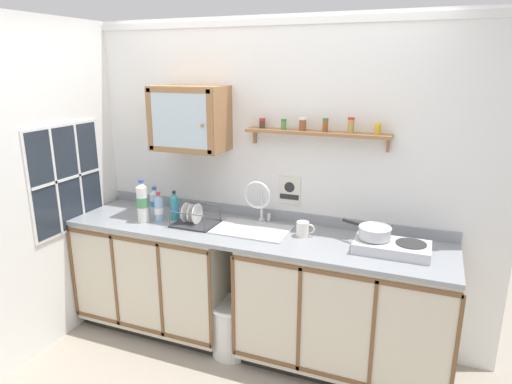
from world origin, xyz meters
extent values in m
plane|color=#9E9384|center=(0.00, 0.00, 0.00)|extent=(5.87, 5.87, 0.00)
cube|color=white|center=(0.00, 0.58, 1.22)|extent=(3.47, 0.05, 2.44)
cube|color=white|center=(0.00, 0.55, 2.39)|extent=(3.47, 0.02, 0.05)
cube|color=white|center=(-1.46, -0.32, 1.22)|extent=(0.05, 3.36, 2.44)
cube|color=black|center=(-0.80, 0.27, 0.04)|extent=(1.21, 0.58, 0.08)
cube|color=beige|center=(-0.80, 0.24, 0.49)|extent=(1.24, 0.64, 0.82)
cube|color=brown|center=(-0.80, -0.09, 0.86)|extent=(1.24, 0.01, 0.03)
cube|color=brown|center=(-0.80, -0.09, 0.13)|extent=(1.24, 0.01, 0.03)
cube|color=brown|center=(-1.42, -0.09, 0.49)|extent=(0.02, 0.01, 0.76)
cube|color=brown|center=(-1.00, -0.09, 0.49)|extent=(0.02, 0.01, 0.76)
cube|color=brown|center=(-0.59, -0.09, 0.49)|extent=(0.02, 0.01, 0.76)
cube|color=brown|center=(-0.18, -0.09, 0.49)|extent=(0.02, 0.01, 0.76)
cube|color=black|center=(0.71, 0.27, 0.04)|extent=(1.39, 0.58, 0.08)
cube|color=beige|center=(0.71, 0.24, 0.49)|extent=(1.42, 0.64, 0.82)
cube|color=brown|center=(0.71, -0.09, 0.86)|extent=(1.42, 0.01, 0.03)
cube|color=brown|center=(0.71, -0.09, 0.13)|extent=(1.42, 0.01, 0.03)
cube|color=brown|center=(0.00, -0.09, 0.49)|extent=(0.02, 0.01, 0.76)
cube|color=brown|center=(0.47, -0.09, 0.49)|extent=(0.02, 0.01, 0.76)
cube|color=brown|center=(0.95, -0.09, 0.49)|extent=(0.02, 0.01, 0.76)
cube|color=brown|center=(1.42, -0.09, 0.49)|extent=(0.02, 0.01, 0.76)
cube|color=gray|center=(0.00, 0.24, 0.92)|extent=(2.83, 0.67, 0.03)
cube|color=gray|center=(0.00, 0.55, 0.97)|extent=(2.83, 0.02, 0.08)
cube|color=silver|center=(0.00, 0.26, 0.94)|extent=(0.55, 0.36, 0.01)
cube|color=slate|center=(0.00, 0.26, 0.82)|extent=(0.47, 0.29, 0.01)
cube|color=slate|center=(0.00, 0.41, 0.87)|extent=(0.47, 0.01, 0.12)
cube|color=slate|center=(0.00, 0.11, 0.87)|extent=(0.47, 0.01, 0.12)
cylinder|color=#4C4C51|center=(0.00, 0.26, 0.82)|extent=(0.04, 0.04, 0.01)
cylinder|color=silver|center=(0.00, 0.46, 0.95)|extent=(0.05, 0.05, 0.02)
cylinder|color=silver|center=(0.00, 0.46, 1.07)|extent=(0.02, 0.02, 0.22)
torus|color=silver|center=(0.00, 0.36, 1.18)|extent=(0.21, 0.02, 0.21)
cylinder|color=silver|center=(0.06, 0.46, 0.98)|extent=(0.02, 0.02, 0.06)
cube|color=silver|center=(0.99, 0.22, 0.97)|extent=(0.48, 0.27, 0.07)
cylinder|color=#2D2D2D|center=(0.88, 0.24, 1.01)|extent=(0.19, 0.19, 0.01)
cylinder|color=#2D2D2D|center=(1.11, 0.24, 1.01)|extent=(0.19, 0.19, 0.01)
cylinder|color=black|center=(0.88, 0.11, 0.97)|extent=(0.03, 0.02, 0.03)
cylinder|color=black|center=(1.11, 0.11, 0.97)|extent=(0.03, 0.02, 0.03)
cylinder|color=silver|center=(0.88, 0.24, 1.05)|extent=(0.21, 0.21, 0.07)
torus|color=silver|center=(0.88, 0.24, 1.08)|extent=(0.21, 0.21, 0.01)
cylinder|color=black|center=(0.71, 0.32, 1.07)|extent=(0.14, 0.08, 0.02)
cylinder|color=teal|center=(-0.65, 0.27, 1.02)|extent=(0.07, 0.07, 0.18)
cone|color=teal|center=(-0.65, 0.27, 1.13)|extent=(0.06, 0.06, 0.03)
cylinder|color=#262626|center=(-0.65, 0.27, 1.15)|extent=(0.03, 0.03, 0.02)
cylinder|color=#3F8CCC|center=(-0.65, 0.27, 1.02)|extent=(0.07, 0.07, 0.05)
cylinder|color=silver|center=(-0.88, 0.33, 1.02)|extent=(0.08, 0.08, 0.17)
cone|color=silver|center=(-0.88, 0.33, 1.12)|extent=(0.08, 0.08, 0.04)
cylinder|color=#2D59B2|center=(-0.88, 0.33, 1.15)|extent=(0.04, 0.04, 0.02)
cylinder|color=#3F8CCC|center=(-0.88, 0.33, 1.02)|extent=(0.08, 0.08, 0.05)
cylinder|color=white|center=(-0.85, 0.12, 1.07)|extent=(0.08, 0.08, 0.28)
cone|color=white|center=(-0.85, 0.12, 1.23)|extent=(0.08, 0.08, 0.04)
cylinder|color=#2D59B2|center=(-0.85, 0.12, 1.26)|extent=(0.04, 0.04, 0.02)
cylinder|color=#4C9959|center=(-0.85, 0.12, 1.09)|extent=(0.09, 0.09, 0.08)
cylinder|color=#8CB7E0|center=(-0.75, 0.19, 1.02)|extent=(0.07, 0.07, 0.18)
cone|color=#8CB7E0|center=(-0.75, 0.19, 1.13)|extent=(0.07, 0.07, 0.03)
cylinder|color=red|center=(-0.75, 0.19, 1.16)|extent=(0.03, 0.03, 0.02)
cylinder|color=white|center=(-0.75, 0.19, 1.02)|extent=(0.07, 0.07, 0.05)
cube|color=#333338|center=(-0.45, 0.22, 0.94)|extent=(0.32, 0.27, 0.01)
cylinder|color=#4C4F54|center=(-0.59, 0.09, 1.00)|extent=(0.01, 0.01, 0.11)
cylinder|color=#4C4F54|center=(-0.30, 0.09, 1.00)|extent=(0.01, 0.01, 0.11)
cylinder|color=#4C4F54|center=(-0.59, 0.34, 1.00)|extent=(0.01, 0.01, 0.11)
cylinder|color=#4C4F54|center=(-0.30, 0.34, 1.00)|extent=(0.01, 0.01, 0.11)
cylinder|color=#4C4F54|center=(-0.45, 0.09, 1.06)|extent=(0.29, 0.01, 0.01)
cylinder|color=#4C4F54|center=(-0.45, 0.34, 1.06)|extent=(0.29, 0.01, 0.01)
cylinder|color=white|center=(-0.52, 0.22, 1.02)|extent=(0.01, 0.15, 0.15)
cylinder|color=white|center=(-0.48, 0.22, 1.02)|extent=(0.01, 0.14, 0.14)
cylinder|color=white|center=(-0.43, 0.22, 1.02)|extent=(0.01, 0.16, 0.16)
cylinder|color=white|center=(0.38, 0.29, 0.99)|extent=(0.09, 0.09, 0.11)
torus|color=white|center=(0.43, 0.29, 0.99)|extent=(0.07, 0.02, 0.07)
cube|color=#996B42|center=(-0.56, 0.40, 1.71)|extent=(0.56, 0.32, 0.48)
cube|color=silver|center=(-0.56, 0.23, 1.71)|extent=(0.46, 0.01, 0.40)
cube|color=#996B42|center=(-0.81, 0.23, 1.71)|extent=(0.04, 0.01, 0.46)
cube|color=#996B42|center=(-0.31, 0.23, 1.71)|extent=(0.04, 0.01, 0.46)
cube|color=#996B42|center=(-0.56, 0.23, 1.93)|extent=(0.53, 0.01, 0.04)
cube|color=#996B42|center=(-0.56, 0.23, 1.49)|extent=(0.53, 0.01, 0.04)
sphere|color=olive|center=(-0.37, 0.22, 1.69)|extent=(0.02, 0.02, 0.02)
cube|color=#996B42|center=(0.40, 0.49, 1.64)|extent=(1.04, 0.14, 0.02)
cube|color=#996B42|center=(-0.09, 0.54, 1.58)|extent=(0.02, 0.03, 0.10)
cube|color=#996B42|center=(0.89, 0.54, 1.58)|extent=(0.02, 0.03, 0.10)
cylinder|color=#4C3326|center=(-0.01, 0.50, 1.68)|extent=(0.04, 0.04, 0.06)
cylinder|color=red|center=(-0.01, 0.50, 1.72)|extent=(0.04, 0.04, 0.02)
cylinder|color=#598C3F|center=(0.16, 0.48, 1.68)|extent=(0.04, 0.04, 0.06)
cylinder|color=#33723F|center=(0.16, 0.48, 1.72)|extent=(0.04, 0.04, 0.02)
cylinder|color=brown|center=(0.30, 0.48, 1.69)|extent=(0.05, 0.05, 0.08)
cylinder|color=white|center=(0.30, 0.48, 1.74)|extent=(0.05, 0.05, 0.02)
cylinder|color=brown|center=(0.46, 0.48, 1.69)|extent=(0.04, 0.04, 0.08)
cylinder|color=#33723F|center=(0.46, 0.48, 1.74)|extent=(0.04, 0.04, 0.02)
cylinder|color=tan|center=(0.64, 0.48, 1.70)|extent=(0.04, 0.04, 0.09)
cylinder|color=red|center=(0.64, 0.48, 1.75)|extent=(0.05, 0.05, 0.02)
cylinder|color=gold|center=(0.82, 0.50, 1.68)|extent=(0.04, 0.04, 0.06)
cylinder|color=yellow|center=(0.82, 0.50, 1.72)|extent=(0.04, 0.04, 0.02)
cube|color=silver|center=(0.19, 0.55, 1.18)|extent=(0.18, 0.01, 0.22)
cube|color=#262626|center=(0.19, 0.55, 1.13)|extent=(0.15, 0.00, 0.04)
cylinder|color=#262626|center=(0.19, 0.55, 1.21)|extent=(0.08, 0.00, 0.08)
cube|color=#262D38|center=(-1.43, -0.02, 1.26)|extent=(0.01, 0.69, 0.79)
cube|color=white|center=(-1.44, -0.02, 1.26)|extent=(0.02, 0.74, 0.84)
cube|color=white|center=(-1.42, -0.14, 1.26)|extent=(0.01, 0.02, 0.79)
cube|color=white|center=(-1.42, 0.10, 1.26)|extent=(0.01, 0.02, 0.79)
cube|color=white|center=(-1.42, -0.02, 1.26)|extent=(0.01, 0.69, 0.02)
cylinder|color=silver|center=(-0.09, 0.07, 0.20)|extent=(0.29, 0.29, 0.40)
torus|color=white|center=(-0.09, 0.07, 0.40)|extent=(0.33, 0.33, 0.03)
camera|label=1|loc=(1.18, -2.59, 2.10)|focal=31.48mm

